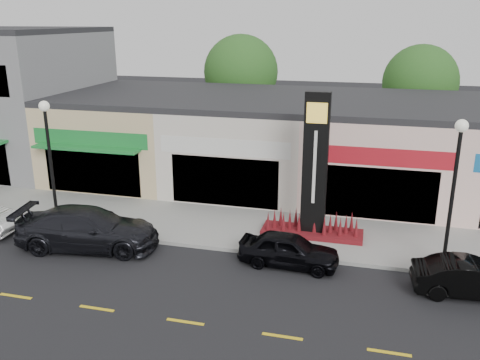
{
  "coord_description": "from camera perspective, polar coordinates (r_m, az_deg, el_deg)",
  "views": [
    {
      "loc": [
        4.97,
        -15.59,
        8.85
      ],
      "look_at": [
        -0.08,
        4.0,
        2.38
      ],
      "focal_mm": 38.0,
      "sensor_mm": 36.0,
      "label": 1
    }
  ],
  "objects": [
    {
      "name": "sidewalk",
      "position": [
        22.34,
        0.42,
        -5.39
      ],
      "size": [
        52.0,
        4.3,
        0.15
      ],
      "primitive_type": "cube",
      "color": "gray",
      "rests_on": "ground"
    },
    {
      "name": "lamp_west_near",
      "position": [
        22.89,
        -20.61,
        3.01
      ],
      "size": [
        0.44,
        0.44,
        5.47
      ],
      "color": "black",
      "rests_on": "sidewalk"
    },
    {
      "name": "ground",
      "position": [
        18.6,
        -2.89,
        -10.7
      ],
      "size": [
        120.0,
        120.0,
        0.0
      ],
      "primitive_type": "plane",
      "color": "black",
      "rests_on": "ground"
    },
    {
      "name": "car_dark_sedan",
      "position": [
        21.26,
        -16.71,
        -5.25
      ],
      "size": [
        3.11,
        5.92,
        1.64
      ],
      "primitive_type": "imported",
      "rotation": [
        0.0,
        0.0,
        1.72
      ],
      "color": "black",
      "rests_on": "ground"
    },
    {
      "name": "pylon_sign",
      "position": [
        20.94,
        8.32,
        -0.75
      ],
      "size": [
        4.2,
        1.3,
        6.0
      ],
      "color": "#5B0F1B",
      "rests_on": "sidewalk"
    },
    {
      "name": "shop_beige",
      "position": [
        30.9,
        -11.81,
        5.31
      ],
      "size": [
        7.0,
        10.85,
        4.8
      ],
      "color": "tan",
      "rests_on": "ground"
    },
    {
      "name": "curb",
      "position": [
        20.36,
        -1.13,
        -7.8
      ],
      "size": [
        52.0,
        0.2,
        0.15
      ],
      "primitive_type": "cube",
      "color": "gray",
      "rests_on": "ground"
    },
    {
      "name": "car_black_sedan",
      "position": [
        19.13,
        5.5,
        -7.79
      ],
      "size": [
        1.68,
        3.8,
        1.27
      ],
      "primitive_type": "imported",
      "rotation": [
        0.0,
        0.0,
        1.52
      ],
      "color": "black",
      "rests_on": "ground"
    },
    {
      "name": "lamp_east_near",
      "position": [
        19.11,
        22.94,
        -0.04
      ],
      "size": [
        0.44,
        0.44,
        5.47
      ],
      "color": "black",
      "rests_on": "sidewalk"
    },
    {
      "name": "shop_pink_w",
      "position": [
        27.82,
        15.17,
        3.7
      ],
      "size": [
        7.0,
        10.01,
        4.8
      ],
      "color": "beige",
      "rests_on": "ground"
    },
    {
      "name": "tree_rear_mid",
      "position": [
        35.44,
        19.58,
        10.31
      ],
      "size": [
        4.8,
        4.8,
        7.29
      ],
      "color": "#382619",
      "rests_on": "ground"
    },
    {
      "name": "car_black_conv",
      "position": [
        18.75,
        24.58,
        -10.02
      ],
      "size": [
        1.61,
        3.89,
        1.25
      ],
      "primitive_type": "imported",
      "rotation": [
        0.0,
        0.0,
        1.65
      ],
      "color": "black",
      "rests_on": "ground"
    },
    {
      "name": "shop_cream",
      "position": [
        28.56,
        0.98,
        4.68
      ],
      "size": [
        7.0,
        10.01,
        4.8
      ],
      "color": "beige",
      "rests_on": "ground"
    },
    {
      "name": "tree_rear_west",
      "position": [
        36.4,
        0.1,
        12.01
      ],
      "size": [
        5.2,
        5.2,
        7.83
      ],
      "color": "#382619",
      "rests_on": "ground"
    }
  ]
}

